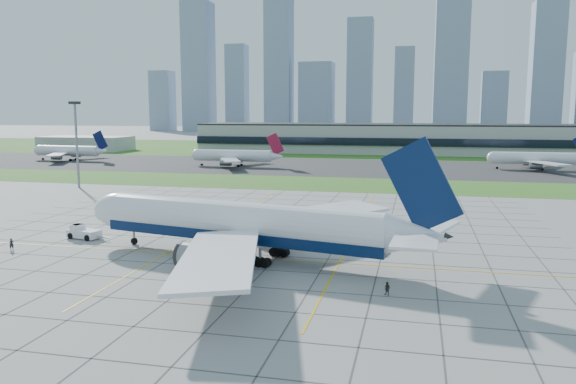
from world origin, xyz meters
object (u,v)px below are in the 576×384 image
at_px(distant_jet_1, 235,156).
at_px(distant_jet_2, 536,158).
at_px(light_mast, 76,133).
at_px(crew_near, 12,244).
at_px(distant_jet_0, 69,151).
at_px(pushback_tug, 83,232).
at_px(airliner, 243,224).
at_px(crew_far, 387,289).

height_order(distant_jet_1, distant_jet_2, same).
distance_m(light_mast, crew_near, 80.20).
xyz_separation_m(light_mast, distant_jet_0, (-58.47, 81.69, -11.70)).
bearing_deg(distant_jet_0, pushback_tug, -55.17).
bearing_deg(distant_jet_1, airliner, -71.21).
height_order(airliner, crew_far, airliner).
distance_m(pushback_tug, distant_jet_2, 179.30).
height_order(airliner, distant_jet_1, airliner).
bearing_deg(crew_near, airliner, -36.02).
bearing_deg(crew_near, pushback_tug, 16.22).
bearing_deg(distant_jet_0, light_mast, -54.40).
bearing_deg(light_mast, distant_jet_0, 125.60).
height_order(light_mast, pushback_tug, light_mast).
bearing_deg(crew_far, pushback_tug, -172.02).
distance_m(airliner, crew_near, 39.34).
bearing_deg(crew_far, light_mast, 167.70).
relative_size(distant_jet_0, distant_jet_2, 1.00).
distance_m(light_mast, distant_jet_2, 168.22).
bearing_deg(pushback_tug, distant_jet_2, 66.39).
distance_m(light_mast, distant_jet_0, 101.13).
height_order(light_mast, distant_jet_2, light_mast).
relative_size(light_mast, distant_jet_1, 0.60).
bearing_deg(crew_far, distant_jet_2, 101.42).
distance_m(airliner, distant_jet_2, 168.61).
bearing_deg(distant_jet_2, crew_near, -125.20).
distance_m(crew_near, crew_far, 62.61).
bearing_deg(distant_jet_1, light_mast, -109.61).
bearing_deg(distant_jet_1, distant_jet_0, 173.34).
xyz_separation_m(light_mast, pushback_tug, (40.55, -60.65, -15.10)).
relative_size(pushback_tug, distant_jet_1, 0.21).
xyz_separation_m(light_mast, distant_jet_1, (25.60, 71.86, -11.70)).
bearing_deg(crew_far, crew_near, -160.99).
xyz_separation_m(distant_jet_0, distant_jet_2, (202.89, 3.78, 0.00)).
relative_size(light_mast, distant_jet_2, 0.60).
bearing_deg(distant_jet_1, distant_jet_2, 6.53).
height_order(light_mast, crew_near, light_mast).
height_order(pushback_tug, crew_far, pushback_tug).
distance_m(pushback_tug, distant_jet_1, 133.39).
bearing_deg(distant_jet_1, crew_near, -86.63).
xyz_separation_m(light_mast, crew_far, (95.90, -80.50, -15.32)).
relative_size(crew_near, distant_jet_2, 0.05).
relative_size(crew_far, distant_jet_0, 0.04).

